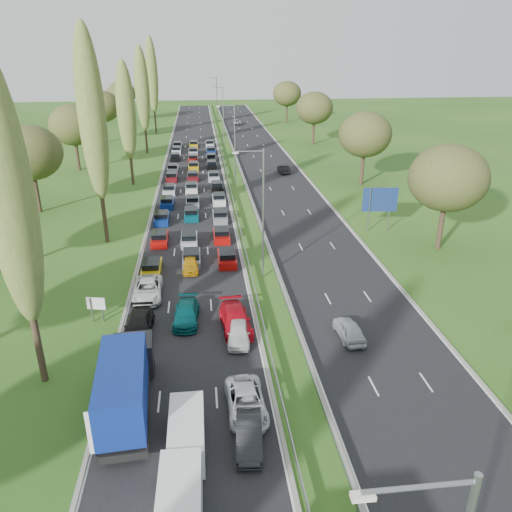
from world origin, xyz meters
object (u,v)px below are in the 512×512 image
near_car_2 (148,289)px  white_van_front (180,502)px  white_van_rear (187,431)px  direction_sign (380,202)px  info_sign (96,306)px  blue_lorry (126,384)px  near_car_3 (139,325)px

near_car_2 → white_van_front: 22.66m
white_van_front → white_van_rear: (0.23, 4.56, -0.05)m
near_car_2 → white_van_front: white_van_front is taller
white_van_rear → white_van_front: bearing=-92.9°
white_van_rear → direction_sign: (21.61, 31.85, 2.59)m
near_car_2 → info_sign: info_sign is taller
white_van_rear → info_sign: 15.82m
blue_lorry → direction_sign: direction_sign is taller
near_car_2 → blue_lorry: size_ratio=0.56×
white_van_front → direction_sign: (21.84, 36.41, 2.54)m
near_car_3 → white_van_rear: white_van_rear is taller
info_sign → white_van_front: bearing=-69.5°
white_van_rear → near_car_3: bearing=107.7°
white_van_front → direction_sign: size_ratio=0.96×
near_car_3 → direction_sign: size_ratio=0.95×
near_car_2 → white_van_front: size_ratio=1.04×
white_van_front → white_van_rear: white_van_front is taller
near_car_2 → blue_lorry: (0.13, -14.76, 1.27)m
near_car_3 → white_van_front: white_van_front is taller
white_van_rear → info_sign: info_sign is taller
white_van_front → blue_lorry: bearing=114.2°
white_van_front → info_sign: bearing=111.5°
info_sign → direction_sign: (28.80, 17.77, 2.20)m
direction_sign → info_sign: bearing=-148.3°
direction_sign → near_car_2: bearing=-151.0°
near_car_3 → white_van_rear: bearing=-70.8°
near_car_3 → blue_lorry: (0.28, -8.76, 1.27)m
near_car_3 → white_van_front: size_ratio=0.99×
white_van_front → near_car_2: bearing=99.6°
info_sign → direction_sign: size_ratio=0.40×
near_car_2 → near_car_3: 6.00m
near_car_2 → direction_sign: direction_sign is taller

